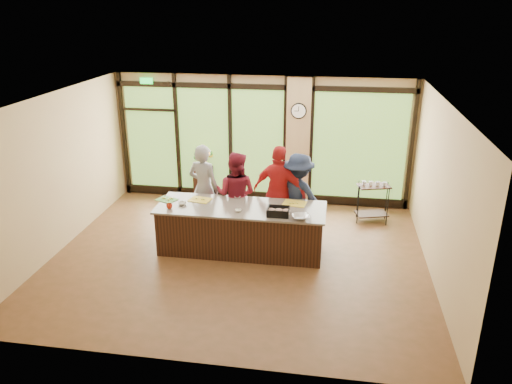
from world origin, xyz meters
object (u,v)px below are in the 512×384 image
(island_base, at_px, (241,230))
(roasting_pan, at_px, (278,213))
(cook_right, at_px, (298,196))
(bar_cart, at_px, (373,198))
(cook_left, at_px, (204,188))
(flower_stand, at_px, (204,184))

(island_base, height_order, roasting_pan, roasting_pan)
(cook_right, height_order, bar_cart, cook_right)
(cook_left, relative_size, roasting_pan, 4.70)
(cook_right, relative_size, roasting_pan, 4.42)
(flower_stand, relative_size, bar_cart, 0.89)
(roasting_pan, xyz_separation_m, bar_cart, (1.83, 2.09, -0.40))
(cook_left, relative_size, flower_stand, 2.27)
(cook_left, bearing_deg, roasting_pan, 162.39)
(bar_cart, bearing_deg, cook_left, 179.84)
(island_base, distance_m, flower_stand, 2.82)
(cook_left, xyz_separation_m, roasting_pan, (1.68, -1.08, 0.02))
(cook_right, distance_m, roasting_pan, 1.14)
(flower_stand, bearing_deg, island_base, -61.23)
(cook_left, bearing_deg, cook_right, -164.26)
(flower_stand, bearing_deg, roasting_pan, -52.76)
(cook_right, bearing_deg, roasting_pan, 96.48)
(cook_right, distance_m, bar_cart, 1.87)
(roasting_pan, distance_m, flower_stand, 3.51)
(cook_right, distance_m, flower_stand, 2.95)
(cook_right, relative_size, bar_cart, 1.90)
(island_base, relative_size, cook_left, 1.65)
(cook_left, bearing_deg, island_base, 154.53)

